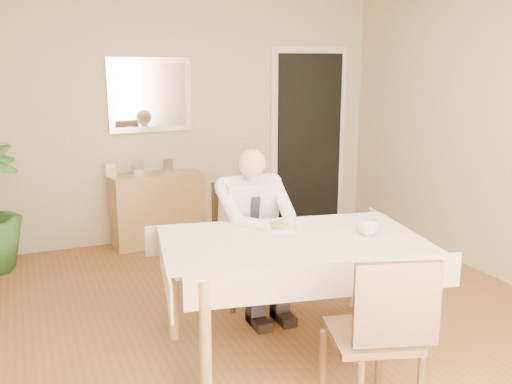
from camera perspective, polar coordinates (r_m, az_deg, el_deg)
name	(u,v)px	position (r m, az deg, el deg)	size (l,w,h in m)	color
room	(276,152)	(3.81, 2.03, 4.05)	(5.00, 5.02, 2.60)	brown
doorway	(309,139)	(6.72, 5.29, 5.29)	(0.96, 0.07, 2.10)	white
mirror	(150,95)	(6.03, -10.53, 9.52)	(0.86, 0.04, 0.76)	silver
dining_table	(291,250)	(3.79, 3.56, -5.85)	(1.89, 1.31, 0.75)	tan
chair_far	(243,233)	(4.60, -1.33, -4.12)	(0.50, 0.50, 0.95)	#442B1C
chair_near	(382,329)	(3.12, 12.45, -13.27)	(0.55, 0.55, 0.93)	#442B1C
seated_man	(257,224)	(4.30, 0.08, -3.22)	(0.48, 0.72, 1.24)	white
plate	(279,228)	(3.96, 2.28, -3.62)	(0.26, 0.26, 0.02)	white
food	(279,225)	(3.95, 2.28, -3.31)	(0.14, 0.14, 0.06)	olive
knife	(288,227)	(3.92, 3.18, -3.54)	(0.01, 0.01, 0.13)	silver
fork	(277,229)	(3.88, 2.12, -3.67)	(0.01, 0.01, 0.13)	silver
coffee_mug	(368,227)	(3.88, 11.13, -3.47)	(0.14, 0.14, 0.11)	white
sideboard	(158,209)	(6.07, -9.77, -1.68)	(0.94, 0.32, 0.75)	tan
photo_frame_left	(111,170)	(5.89, -14.32, 2.11)	(0.10, 0.02, 0.14)	silver
photo_frame_center	(139,167)	(6.01, -11.66, 2.44)	(0.10, 0.02, 0.14)	silver
photo_frame_right	(168,166)	(6.04, -8.79, 2.61)	(0.10, 0.02, 0.14)	silver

